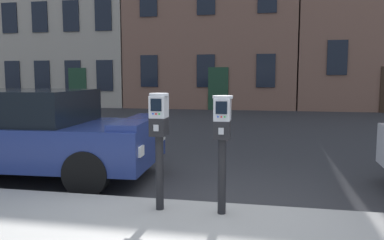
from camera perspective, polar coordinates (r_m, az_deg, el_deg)
name	(u,v)px	position (r m, az deg, el deg)	size (l,w,h in m)	color
ground_plane	(201,219)	(4.55, 1.37, -14.52)	(160.00, 160.00, 0.00)	#28282B
parking_meter_near_kerb	(159,130)	(4.23, -4.93, -1.50)	(0.22, 0.25, 1.31)	black
parking_meter_twin_adjacent	(222,133)	(4.09, 4.55, -1.96)	(0.22, 0.25, 1.29)	black
parked_car_red_compact	(17,132)	(6.78, -24.63, -1.60)	(4.51, 2.04, 1.42)	navy
townhouse_orange_brick	(86,28)	(24.92, -15.62, 13.16)	(7.19, 6.95, 9.26)	#9E9384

